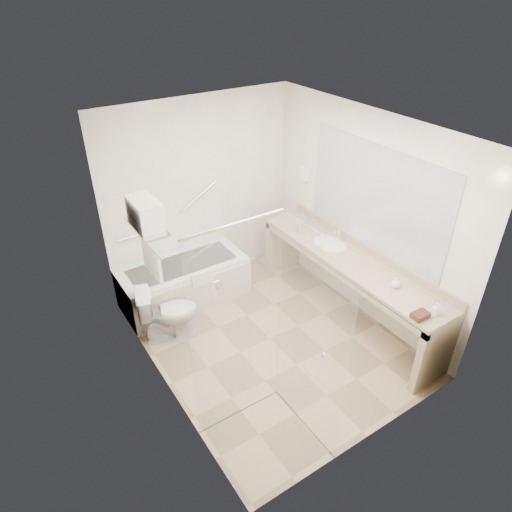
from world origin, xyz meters
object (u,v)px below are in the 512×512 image
toilet (169,313)px  water_bottle_left (313,229)px  amenity_basket (420,315)px  bathtub (184,282)px  vanity_counter (349,273)px

toilet → water_bottle_left: bearing=-78.2°
amenity_basket → toilet: bearing=131.8°
water_bottle_left → bathtub: bearing=154.0°
vanity_counter → amenity_basket: size_ratio=15.80×
vanity_counter → toilet: size_ratio=3.93×
vanity_counter → amenity_basket: 1.19m
vanity_counter → water_bottle_left: bearing=93.1°
bathtub → water_bottle_left: water_bottle_left is taller
vanity_counter → toilet: (-1.97, 0.85, -0.30)m
bathtub → amenity_basket: amenity_basket is taller
vanity_counter → water_bottle_left: (-0.04, 0.66, 0.30)m
toilet → amenity_basket: bearing=-120.9°
toilet → amenity_basket: (1.80, -2.01, 0.54)m
toilet → water_bottle_left: 2.04m
bathtub → amenity_basket: bearing=-62.1°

